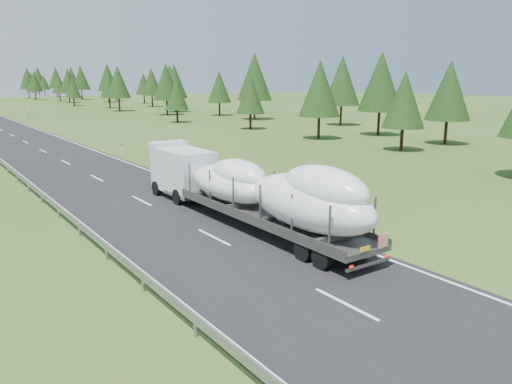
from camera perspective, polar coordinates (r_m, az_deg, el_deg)
ground at (r=24.55m, az=-4.86°, el=-5.21°), size 400.00×400.00×0.00m
highway_sign at (r=102.14m, az=-24.62°, el=8.52°), size 0.08×0.90×2.60m
tree_line_right at (r=141.42m, az=-14.46°, el=12.25°), size 27.50×299.60×12.49m
boat_truck at (r=25.72m, az=-0.48°, el=0.55°), size 2.87×18.76×4.00m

